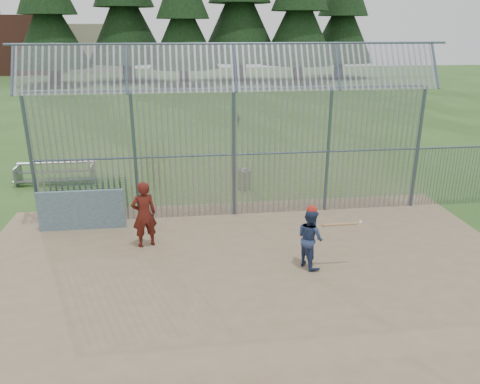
{
  "coord_description": "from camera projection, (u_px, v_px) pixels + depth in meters",
  "views": [
    {
      "loc": [
        -1.56,
        -10.4,
        5.75
      ],
      "look_at": [
        0.0,
        2.0,
        1.3
      ],
      "focal_mm": 35.0,
      "sensor_mm": 36.0,
      "label": 1
    }
  ],
  "objects": [
    {
      "name": "ground",
      "position": [
        250.0,
        267.0,
        11.83
      ],
      "size": [
        120.0,
        120.0,
        0.0
      ],
      "primitive_type": "plane",
      "color": "#2D511E",
      "rests_on": "ground"
    },
    {
      "name": "batting_gear",
      "position": [
        319.0,
        214.0,
        11.35
      ],
      "size": [
        1.36,
        0.33,
        0.51
      ],
      "color": "#B12217",
      "rests_on": "ground"
    },
    {
      "name": "backstop_fence",
      "position": [
        292.0,
        142.0,
        14.46
      ],
      "size": [
        20.09,
        0.81,
        5.3
      ],
      "color": "#47566B",
      "rests_on": "ground"
    },
    {
      "name": "onlooker",
      "position": [
        144.0,
        214.0,
        12.62
      ],
      "size": [
        0.78,
        0.62,
        1.85
      ],
      "primitive_type": "imported",
      "rotation": [
        0.0,
        0.0,
        3.44
      ],
      "color": "maroon",
      "rests_on": "dirt_infield"
    },
    {
      "name": "dugout_wall",
      "position": [
        82.0,
        210.0,
        13.79
      ],
      "size": [
        2.5,
        0.12,
        1.2
      ],
      "primitive_type": "cube",
      "color": "#38566B",
      "rests_on": "dirt_infield"
    },
    {
      "name": "dirt_infield",
      "position": [
        253.0,
        276.0,
        11.36
      ],
      "size": [
        14.0,
        10.0,
        0.02
      ],
      "primitive_type": "cube",
      "color": "#756047",
      "rests_on": "ground"
    },
    {
      "name": "bg_kid_seated",
      "position": [
        238.0,
        120.0,
        28.16
      ],
      "size": [
        0.49,
        0.41,
        0.79
      ],
      "primitive_type": "imported",
      "rotation": [
        0.0,
        0.0,
        2.56
      ],
      "color": "slate",
      "rests_on": "ground"
    },
    {
      "name": "trash_can",
      "position": [
        244.0,
        179.0,
        17.36
      ],
      "size": [
        0.56,
        0.56,
        0.82
      ],
      "color": "gray",
      "rests_on": "ground"
    },
    {
      "name": "distant_buildings",
      "position": [
        11.0,
        43.0,
        60.69
      ],
      "size": [
        26.5,
        10.5,
        8.0
      ],
      "color": "brown",
      "rests_on": "ground"
    },
    {
      "name": "batter",
      "position": [
        310.0,
        238.0,
        11.58
      ],
      "size": [
        0.82,
        0.91,
        1.53
      ],
      "primitive_type": "imported",
      "rotation": [
        0.0,
        0.0,
        1.97
      ],
      "color": "navy",
      "rests_on": "dirt_infield"
    },
    {
      "name": "bleacher",
      "position": [
        56.0,
        172.0,
        18.04
      ],
      "size": [
        3.0,
        0.95,
        0.72
      ],
      "color": "gray",
      "rests_on": "ground"
    }
  ]
}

